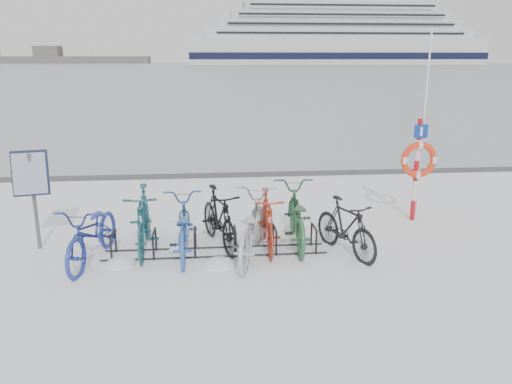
# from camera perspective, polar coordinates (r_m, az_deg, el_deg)

# --- Properties ---
(ground) EXTENTS (900.00, 900.00, 0.00)m
(ground) POSITION_cam_1_polar(r_m,az_deg,el_deg) (9.12, -4.64, -6.94)
(ground) COLOR white
(ground) RESTS_ON ground
(ice_sheet) EXTENTS (400.00, 298.00, 0.02)m
(ice_sheet) POSITION_cam_1_polar(r_m,az_deg,el_deg) (163.49, -5.47, 13.97)
(ice_sheet) COLOR #9CABB1
(ice_sheet) RESTS_ON ground
(quay_edge) EXTENTS (400.00, 0.25, 0.10)m
(quay_edge) POSITION_cam_1_polar(r_m,az_deg,el_deg) (14.75, -4.99, 1.90)
(quay_edge) COLOR #3F3F42
(quay_edge) RESTS_ON ground
(bike_rack) EXTENTS (4.00, 0.48, 0.46)m
(bike_rack) POSITION_cam_1_polar(r_m,az_deg,el_deg) (9.06, -4.67, -5.88)
(bike_rack) COLOR black
(bike_rack) RESTS_ON ground
(info_board) EXTENTS (0.65, 0.35, 1.84)m
(info_board) POSITION_cam_1_polar(r_m,az_deg,el_deg) (9.75, -24.31, 1.35)
(info_board) COLOR #595B5E
(info_board) RESTS_ON ground
(lifebuoy_station) EXTENTS (0.77, 0.22, 3.99)m
(lifebuoy_station) POSITION_cam_1_polar(r_m,az_deg,el_deg) (11.02, 18.07, 3.51)
(lifebuoy_station) COLOR #B20E19
(lifebuoy_station) RESTS_ON ground
(cruise_ferry) EXTENTS (128.16, 24.19, 42.11)m
(cruise_ferry) POSITION_cam_1_polar(r_m,az_deg,el_deg) (231.31, 8.96, 17.05)
(cruise_ferry) COLOR silver
(cruise_ferry) RESTS_ON ground
(bike_0) EXTENTS (1.07, 2.17, 1.09)m
(bike_0) POSITION_cam_1_polar(r_m,az_deg,el_deg) (9.03, -18.16, -4.23)
(bike_0) COLOR #233797
(bike_0) RESTS_ON ground
(bike_1) EXTENTS (0.64, 2.02, 1.20)m
(bike_1) POSITION_cam_1_polar(r_m,az_deg,el_deg) (9.25, -12.76, -3.00)
(bike_1) COLOR #184D56
(bike_1) RESTS_ON ground
(bike_2) EXTENTS (0.76, 2.05, 1.07)m
(bike_2) POSITION_cam_1_polar(r_m,az_deg,el_deg) (8.99, -8.41, -3.77)
(bike_2) COLOR #2E59A6
(bike_2) RESTS_ON ground
(bike_3) EXTENTS (1.06, 1.96, 1.14)m
(bike_3) POSITION_cam_1_polar(r_m,az_deg,el_deg) (9.28, -4.28, -2.81)
(bike_3) COLOR black
(bike_3) RESTS_ON ground
(bike_4) EXTENTS (1.31, 2.36, 1.17)m
(bike_4) POSITION_cam_1_polar(r_m,az_deg,el_deg) (8.74, -0.60, -3.79)
(bike_4) COLOR #AAADB2
(bike_4) RESTS_ON ground
(bike_5) EXTENTS (0.54, 1.83, 1.10)m
(bike_5) POSITION_cam_1_polar(r_m,az_deg,el_deg) (9.17, 1.29, -3.13)
(bike_5) COLOR #AC2F1A
(bike_5) RESTS_ON ground
(bike_6) EXTENTS (0.90, 2.25, 1.15)m
(bike_6) POSITION_cam_1_polar(r_m,az_deg,el_deg) (9.41, 4.60, -2.51)
(bike_6) COLOR #295D39
(bike_6) RESTS_ON ground
(bike_7) EXTENTS (1.10, 1.79, 1.04)m
(bike_7) POSITION_cam_1_polar(r_m,az_deg,el_deg) (9.06, 10.22, -3.80)
(bike_7) COLOR black
(bike_7) RESTS_ON ground
(snow_drifts) EXTENTS (5.00, 1.61, 0.20)m
(snow_drifts) POSITION_cam_1_polar(r_m,az_deg,el_deg) (9.04, -4.86, -7.17)
(snow_drifts) COLOR white
(snow_drifts) RESTS_ON ground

